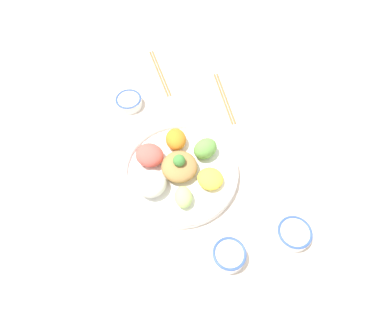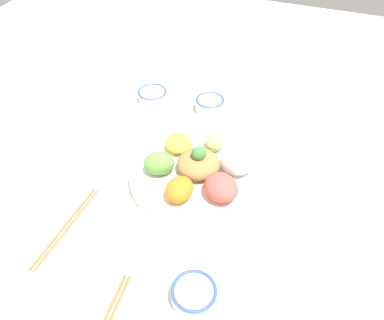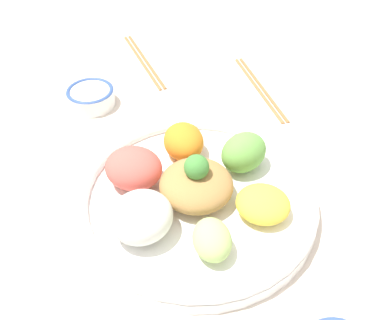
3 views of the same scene
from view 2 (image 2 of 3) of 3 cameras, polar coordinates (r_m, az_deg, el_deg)
name	(u,v)px [view 2 (image 2 of 3)]	position (r m, az deg, el deg)	size (l,w,h in m)	color
ground_plane	(192,178)	(0.95, -0.02, -2.81)	(2.40, 2.40, 0.00)	silver
salad_platter	(199,170)	(0.94, 1.15, -1.46)	(0.35, 0.35, 0.10)	white
sauce_bowl_red	(152,95)	(1.21, -6.06, 9.88)	(0.09, 0.09, 0.03)	white
rice_bowl_blue	(210,104)	(1.15, 2.72, 8.53)	(0.09, 0.09, 0.04)	white
sauce_bowl_dark	(194,294)	(0.75, 0.30, -19.71)	(0.09, 0.09, 0.03)	white
chopsticks_pair_near	(66,226)	(0.90, -18.65, -9.57)	(0.03, 0.24, 0.01)	#9E6B3D
serving_spoon_main	(343,201)	(0.97, 21.99, -5.78)	(0.12, 0.09, 0.01)	silver
serving_spoon_extra	(324,131)	(1.15, 19.49, 4.15)	(0.12, 0.08, 0.01)	silver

